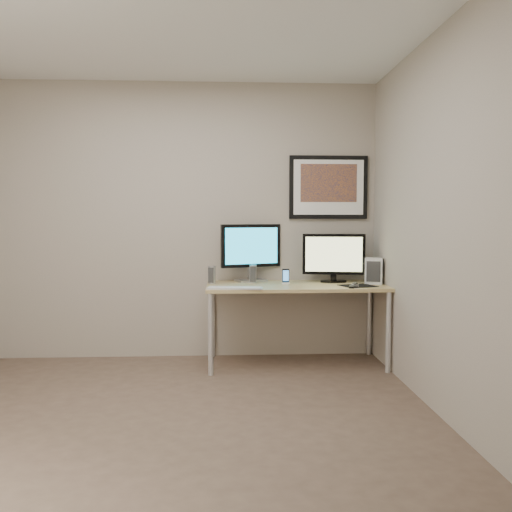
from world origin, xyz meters
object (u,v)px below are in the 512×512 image
object	(u,v)px
framed_art	(328,187)
fan_unit	(374,271)
monitor_tv	(334,257)
speaker_right	(253,274)
monitor_large	(251,250)
keyboard	(235,288)
desk	(296,292)
phone_dock	(286,276)
speaker_left	(212,275)

from	to	relation	value
framed_art	fan_unit	world-z (taller)	framed_art
monitor_tv	speaker_right	xyz separation A→B (m)	(-0.75, -0.01, -0.16)
monitor_tv	speaker_right	bearing A→B (deg)	-170.69
framed_art	monitor_large	xyz separation A→B (m)	(-0.75, -0.09, -0.59)
speaker_right	keyboard	distance (m)	0.44
speaker_right	fan_unit	world-z (taller)	fan_unit
desk	fan_unit	world-z (taller)	fan_unit
desk	monitor_large	xyz separation A→B (m)	(-0.40, 0.24, 0.36)
monitor_large	fan_unit	xyz separation A→B (m)	(1.11, -0.24, -0.18)
monitor_tv	fan_unit	distance (m)	0.39
desk	phone_dock	size ratio (longest dim) A/B	11.48
speaker_left	phone_dock	world-z (taller)	speaker_left
monitor_large	speaker_left	size ratio (longest dim) A/B	3.45
fan_unit	framed_art	bearing A→B (deg)	158.02
keyboard	fan_unit	bearing A→B (deg)	20.17
framed_art	keyboard	xyz separation A→B (m)	(-0.91, -0.61, -0.88)
monitor_large	phone_dock	xyz separation A→B (m)	(0.31, -0.21, -0.23)
monitor_tv	speaker_right	distance (m)	0.77
monitor_large	desk	bearing A→B (deg)	-52.48
framed_art	desk	bearing A→B (deg)	-136.54
monitor_large	speaker_right	xyz separation A→B (m)	(0.01, -0.12, -0.21)
phone_dock	keyboard	size ratio (longest dim) A/B	0.30
speaker_left	keyboard	xyz separation A→B (m)	(0.20, -0.36, -0.07)
keyboard	fan_unit	xyz separation A→B (m)	(1.27, 0.28, 0.11)
monitor_large	speaker_right	distance (m)	0.25
speaker_right	monitor_large	bearing A→B (deg)	100.97
desk	fan_unit	size ratio (longest dim) A/B	6.76
monitor_large	monitor_tv	xyz separation A→B (m)	(0.76, -0.11, -0.06)
keyboard	speaker_left	bearing A→B (deg)	126.69
monitor_large	keyboard	size ratio (longest dim) A/B	1.21
monitor_tv	speaker_right	world-z (taller)	monitor_tv
phone_dock	monitor_tv	bearing A→B (deg)	13.77
fan_unit	keyboard	bearing A→B (deg)	-147.22
monitor_large	keyboard	xyz separation A→B (m)	(-0.16, -0.52, -0.29)
framed_art	speaker_right	bearing A→B (deg)	-164.16
monitor_large	fan_unit	bearing A→B (deg)	-33.22
speaker_left	phone_dock	bearing A→B (deg)	9.93
framed_art	phone_dock	distance (m)	0.98
framed_art	monitor_tv	size ratio (longest dim) A/B	1.31
monitor_tv	speaker_left	world-z (taller)	monitor_tv
desk	framed_art	distance (m)	1.07
monitor_tv	fan_unit	bearing A→B (deg)	-11.97
desk	phone_dock	bearing A→B (deg)	161.06
framed_art	monitor_tv	xyz separation A→B (m)	(0.02, -0.20, -0.65)
desk	framed_art	size ratio (longest dim) A/B	2.13
monitor_large	speaker_left	world-z (taller)	monitor_large
monitor_large	monitor_tv	size ratio (longest dim) A/B	0.99
framed_art	monitor_large	size ratio (longest dim) A/B	1.32
monitor_tv	phone_dock	size ratio (longest dim) A/B	4.11
desk	monitor_large	bearing A→B (deg)	148.36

